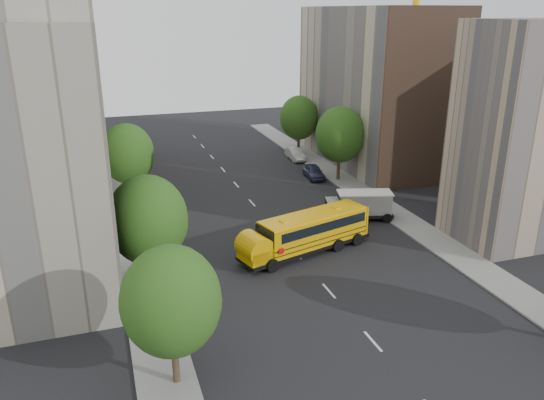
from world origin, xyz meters
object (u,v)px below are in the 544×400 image
street_tree_1 (148,220)px  school_bus (305,232)px  parked_car_0 (187,301)px  safari_truck (359,205)px  parked_car_5 (295,154)px  street_tree_0 (171,301)px  street_tree_2 (127,154)px  street_tree_4 (340,135)px  parked_car_1 (162,213)px  street_tree_5 (299,118)px  parked_car_4 (314,172)px

street_tree_1 → school_bus: size_ratio=0.70×
street_tree_1 → parked_car_0: (1.71, -3.42, -4.29)m
safari_truck → parked_car_5: 20.56m
street_tree_0 → street_tree_2: size_ratio=0.96×
street_tree_4 → school_bus: (-10.36, -15.98, -3.34)m
street_tree_1 → parked_car_5: (20.60, 27.46, -4.24)m
street_tree_1 → parked_car_5: bearing=53.1°
street_tree_1 → street_tree_4: 28.43m
parked_car_0 → parked_car_1: 15.57m
street_tree_0 → parked_car_0: 7.88m
parked_car_1 → street_tree_5: bearing=-134.5°
parked_car_4 → school_bus: bearing=-109.8°
parked_car_1 → parked_car_5: bearing=-136.8°
street_tree_2 → parked_car_5: 23.04m
street_tree_2 → parked_car_5: size_ratio=1.80×
school_bus → parked_car_1: 13.88m
street_tree_1 → street_tree_4: size_ratio=0.98×
street_tree_0 → street_tree_1: 10.00m
street_tree_2 → street_tree_0: bearing=-90.0°
parked_car_0 → parked_car_5: bearing=-123.7°
street_tree_0 → parked_car_5: (20.60, 37.46, -3.93)m
street_tree_5 → parked_car_4: bearing=-102.0°
street_tree_4 → safari_truck: street_tree_4 is taller
street_tree_5 → safari_truck: (-3.17, -23.02, -3.37)m
street_tree_0 → street_tree_2: 28.00m
street_tree_1 → parked_car_4: size_ratio=1.86×
safari_truck → parked_car_1: (-16.63, 5.16, -0.61)m
parked_car_0 → street_tree_5: bearing=-123.5°
street_tree_1 → parked_car_5: 34.59m
street_tree_2 → parked_car_1: bearing=-69.4°
safari_truck → parked_car_5: safari_truck is taller
street_tree_2 → parked_car_4: street_tree_2 is taller
street_tree_2 → street_tree_4: bearing=0.0°
street_tree_5 → parked_car_1: bearing=-138.0°
street_tree_4 → parked_car_1: size_ratio=1.82×
street_tree_0 → parked_car_1: bearing=84.3°
parked_car_1 → parked_car_5: 23.94m
street_tree_1 → parked_car_4: 28.19m
street_tree_1 → street_tree_5: street_tree_1 is taller
safari_truck → street_tree_0: bearing=-121.9°
street_tree_4 → parked_car_4: (-2.20, 1.61, -4.35)m
street_tree_5 → parked_car_0: bearing=-121.3°
parked_car_1 → parked_car_4: parked_car_1 is taller
street_tree_5 → parked_car_5: street_tree_5 is taller
street_tree_2 → safari_truck: size_ratio=1.24×
street_tree_4 → parked_car_4: street_tree_4 is taller
parked_car_5 → parked_car_1: bearing=-138.3°
school_bus → street_tree_2: bearing=110.1°
street_tree_5 → school_bus: 29.99m
school_bus → parked_car_1: bearing=117.0°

